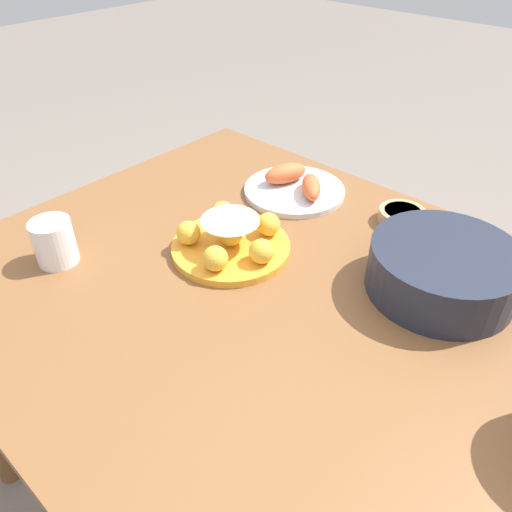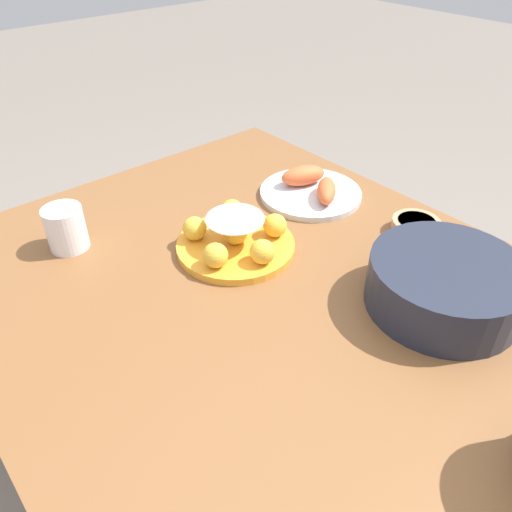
# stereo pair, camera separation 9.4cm
# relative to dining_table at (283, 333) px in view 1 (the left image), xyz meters

# --- Properties ---
(ground_plane) EXTENTS (12.00, 12.00, 0.00)m
(ground_plane) POSITION_rel_dining_table_xyz_m (0.00, 0.00, -0.63)
(ground_plane) COLOR slate
(dining_table) EXTENTS (1.28, 0.97, 0.72)m
(dining_table) POSITION_rel_dining_table_xyz_m (0.00, 0.00, 0.00)
(dining_table) COLOR brown
(dining_table) RESTS_ON ground_plane
(cake_plate) EXTENTS (0.24, 0.24, 0.08)m
(cake_plate) POSITION_rel_dining_table_xyz_m (-0.17, 0.04, 0.12)
(cake_plate) COLOR gold
(cake_plate) RESTS_ON dining_table
(serving_bowl) EXTENTS (0.27, 0.27, 0.09)m
(serving_bowl) POSITION_rel_dining_table_xyz_m (0.20, 0.21, 0.14)
(serving_bowl) COLOR #232838
(serving_bowl) RESTS_ON dining_table
(sauce_bowl) EXTENTS (0.10, 0.10, 0.03)m
(sauce_bowl) POSITION_rel_dining_table_xyz_m (0.03, 0.37, 0.11)
(sauce_bowl) COLOR tan
(sauce_bowl) RESTS_ON dining_table
(seafood_platter) EXTENTS (0.24, 0.24, 0.06)m
(seafood_platter) POSITION_rel_dining_table_xyz_m (-0.23, 0.31, 0.11)
(seafood_platter) COLOR silver
(seafood_platter) RESTS_ON dining_table
(cup_near) EXTENTS (0.08, 0.08, 0.09)m
(cup_near) POSITION_rel_dining_table_xyz_m (-0.40, -0.22, 0.14)
(cup_near) COLOR white
(cup_near) RESTS_ON dining_table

